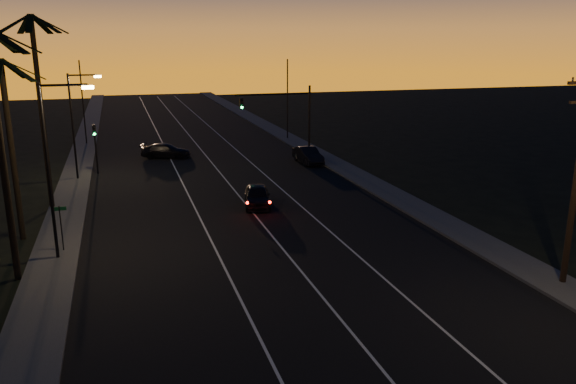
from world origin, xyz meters
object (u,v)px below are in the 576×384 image
object	(u,v)px
right_car	(308,155)
lead_car	(257,196)
signal_mast	(285,111)
cross_car	(166,151)

from	to	relation	value
right_car	lead_car	bearing A→B (deg)	-122.60
signal_mast	lead_car	distance (m)	15.20
signal_mast	lead_car	size ratio (longest dim) A/B	1.45
right_car	cross_car	distance (m)	13.87
lead_car	right_car	bearing A→B (deg)	57.40
lead_car	right_car	xyz separation A→B (m)	(7.82, 12.23, 0.02)
lead_car	cross_car	bearing A→B (deg)	103.64
right_car	cross_car	size ratio (longest dim) A/B	0.90
signal_mast	lead_car	world-z (taller)	signal_mast
signal_mast	right_car	size ratio (longest dim) A/B	1.56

